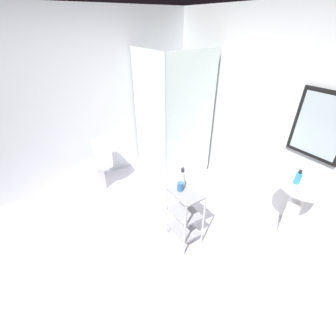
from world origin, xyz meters
name	(u,v)px	position (x,y,z in m)	size (l,w,h in m)	color
ground_plane	(147,247)	(0.00, 0.00, -0.01)	(4.20, 4.20, 0.02)	silver
wall_back	(268,118)	(0.01, 1.85, 1.25)	(4.20, 0.14, 2.50)	silver
wall_left	(82,105)	(-1.85, 0.00, 1.25)	(0.10, 4.20, 2.50)	silver
shower_stall	(171,148)	(-1.22, 1.18, 0.46)	(0.92, 0.92, 2.00)	white
pedestal_sink	(296,201)	(0.80, 1.52, 0.58)	(0.46, 0.37, 0.81)	white
sink_faucet	(310,177)	(0.80, 1.64, 0.86)	(0.03, 0.03, 0.10)	silver
toilet	(95,171)	(-1.48, -0.09, 0.31)	(0.37, 0.49, 0.76)	white
storage_cart	(185,213)	(0.15, 0.43, 0.44)	(0.38, 0.28, 0.74)	silver
hand_soap_bottle	(298,178)	(0.75, 1.49, 0.88)	(0.06, 0.06, 0.17)	#389ED1
lotion_bottle_white	(182,178)	(0.02, 0.48, 0.84)	(0.07, 0.07, 0.23)	white
rinse_cup	(180,187)	(0.08, 0.41, 0.79)	(0.07, 0.07, 0.10)	#3870B2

